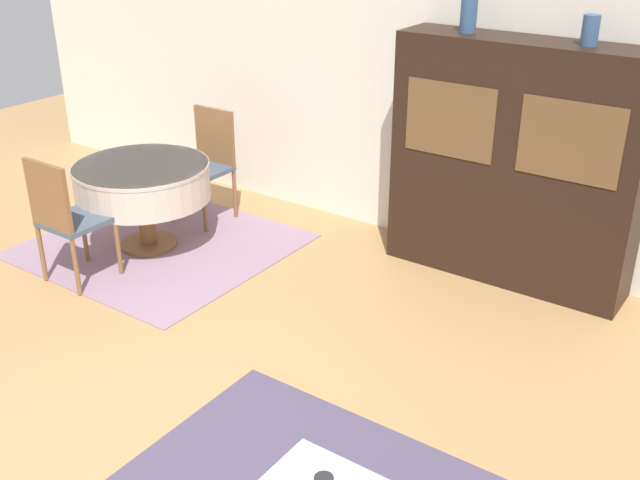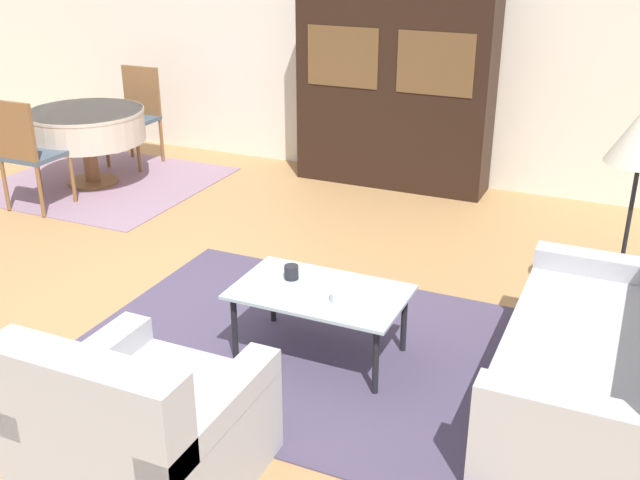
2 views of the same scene
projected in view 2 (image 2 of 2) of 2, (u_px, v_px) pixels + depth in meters
ground_plane at (133, 324)px, 4.83m from camera, size 14.00×14.00×0.00m
wall_back at (348, 36)px, 7.34m from camera, size 10.00×0.06×2.70m
area_rug at (307, 346)px, 4.57m from camera, size 2.67×2.00×0.01m
dining_rug at (104, 183)px, 7.40m from camera, size 2.02×1.90×0.01m
couch at (610, 364)px, 3.82m from camera, size 0.92×1.73×0.89m
armchair at (141, 431)px, 3.32m from camera, size 0.89×0.91×0.86m
coffee_table at (320, 297)px, 4.33m from camera, size 1.00×0.60×0.42m
display_cabinet at (394, 91)px, 7.06m from camera, size 1.84×0.45×1.83m
dining_table at (86, 126)px, 7.15m from camera, size 1.11×1.11×0.73m
dining_chair_near at (26, 148)px, 6.50m from camera, size 0.44×0.44×1.00m
dining_chair_far at (137, 110)px, 7.81m from camera, size 0.44×0.44×1.00m
cup at (291, 272)px, 4.44m from camera, size 0.09×0.09×0.08m
bowl at (345, 296)px, 4.19m from camera, size 0.16×0.16×0.06m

